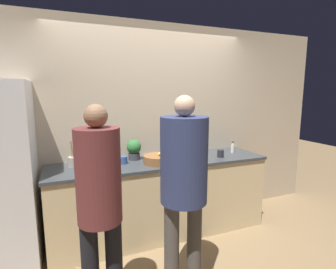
{
  "coord_description": "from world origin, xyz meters",
  "views": [
    {
      "loc": [
        -1.07,
        -2.49,
        1.75
      ],
      "look_at": [
        0.0,
        0.15,
        1.28
      ],
      "focal_mm": 28.0,
      "sensor_mm": 36.0,
      "label": 1
    }
  ],
  "objects_px": {
    "utensil_crock": "(73,161)",
    "potted_plant": "(134,149)",
    "fruit_bowl": "(158,159)",
    "bottle_clear": "(233,148)",
    "cup_black": "(220,153)",
    "person_left": "(99,198)",
    "cup_blue": "(124,160)",
    "person_center": "(184,175)"
  },
  "relations": [
    {
      "from": "fruit_bowl",
      "to": "cup_blue",
      "type": "relative_size",
      "value": 4.0
    },
    {
      "from": "bottle_clear",
      "to": "cup_blue",
      "type": "relative_size",
      "value": 1.73
    },
    {
      "from": "utensil_crock",
      "to": "bottle_clear",
      "type": "distance_m",
      "value": 2.04
    },
    {
      "from": "fruit_bowl",
      "to": "cup_black",
      "type": "xyz_separation_m",
      "value": [
        0.83,
        -0.02,
        -0.0
      ]
    },
    {
      "from": "person_left",
      "to": "potted_plant",
      "type": "height_order",
      "value": "person_left"
    },
    {
      "from": "bottle_clear",
      "to": "potted_plant",
      "type": "distance_m",
      "value": 1.35
    },
    {
      "from": "bottle_clear",
      "to": "cup_black",
      "type": "distance_m",
      "value": 0.33
    },
    {
      "from": "cup_blue",
      "to": "person_left",
      "type": "bearing_deg",
      "value": -111.49
    },
    {
      "from": "utensil_crock",
      "to": "potted_plant",
      "type": "xyz_separation_m",
      "value": [
        0.7,
        0.05,
        0.07
      ]
    },
    {
      "from": "utensil_crock",
      "to": "bottle_clear",
      "type": "relative_size",
      "value": 1.89
    },
    {
      "from": "person_center",
      "to": "fruit_bowl",
      "type": "bearing_deg",
      "value": 84.42
    },
    {
      "from": "utensil_crock",
      "to": "potted_plant",
      "type": "distance_m",
      "value": 0.7
    },
    {
      "from": "bottle_clear",
      "to": "potted_plant",
      "type": "height_order",
      "value": "potted_plant"
    },
    {
      "from": "utensil_crock",
      "to": "bottle_clear",
      "type": "xyz_separation_m",
      "value": [
        2.04,
        -0.09,
        -0.0
      ]
    },
    {
      "from": "person_center",
      "to": "utensil_crock",
      "type": "distance_m",
      "value": 1.37
    },
    {
      "from": "utensil_crock",
      "to": "cup_blue",
      "type": "relative_size",
      "value": 3.28
    },
    {
      "from": "person_center",
      "to": "potted_plant",
      "type": "xyz_separation_m",
      "value": [
        -0.13,
        1.13,
        0.0
      ]
    },
    {
      "from": "cup_black",
      "to": "utensil_crock",
      "type": "bearing_deg",
      "value": 172.0
    },
    {
      "from": "person_center",
      "to": "fruit_bowl",
      "type": "height_order",
      "value": "person_center"
    },
    {
      "from": "person_left",
      "to": "cup_black",
      "type": "distance_m",
      "value": 1.83
    },
    {
      "from": "cup_blue",
      "to": "potted_plant",
      "type": "relative_size",
      "value": 0.36
    },
    {
      "from": "cup_blue",
      "to": "utensil_crock",
      "type": "bearing_deg",
      "value": 170.9
    },
    {
      "from": "bottle_clear",
      "to": "cup_black",
      "type": "height_order",
      "value": "bottle_clear"
    },
    {
      "from": "cup_black",
      "to": "potted_plant",
      "type": "relative_size",
      "value": 0.38
    },
    {
      "from": "fruit_bowl",
      "to": "bottle_clear",
      "type": "height_order",
      "value": "bottle_clear"
    },
    {
      "from": "bottle_clear",
      "to": "cup_black",
      "type": "bearing_deg",
      "value": -152.58
    },
    {
      "from": "bottle_clear",
      "to": "cup_blue",
      "type": "distance_m",
      "value": 1.5
    },
    {
      "from": "person_left",
      "to": "fruit_bowl",
      "type": "height_order",
      "value": "person_left"
    },
    {
      "from": "fruit_bowl",
      "to": "cup_black",
      "type": "relative_size",
      "value": 3.71
    },
    {
      "from": "person_center",
      "to": "potted_plant",
      "type": "height_order",
      "value": "person_center"
    },
    {
      "from": "fruit_bowl",
      "to": "cup_black",
      "type": "height_order",
      "value": "fruit_bowl"
    },
    {
      "from": "potted_plant",
      "to": "cup_black",
      "type": "bearing_deg",
      "value": -15.54
    },
    {
      "from": "person_left",
      "to": "cup_black",
      "type": "relative_size",
      "value": 17.65
    },
    {
      "from": "person_left",
      "to": "bottle_clear",
      "type": "height_order",
      "value": "person_left"
    },
    {
      "from": "utensil_crock",
      "to": "fruit_bowl",
      "type": "bearing_deg",
      "value": -13.73
    },
    {
      "from": "cup_blue",
      "to": "bottle_clear",
      "type": "bearing_deg",
      "value": -0.28
    },
    {
      "from": "cup_blue",
      "to": "person_center",
      "type": "bearing_deg",
      "value": -73.58
    },
    {
      "from": "fruit_bowl",
      "to": "utensil_crock",
      "type": "bearing_deg",
      "value": 166.27
    },
    {
      "from": "utensil_crock",
      "to": "potted_plant",
      "type": "height_order",
      "value": "utensil_crock"
    },
    {
      "from": "fruit_bowl",
      "to": "cup_blue",
      "type": "xyz_separation_m",
      "value": [
        -0.38,
        0.14,
        -0.01
      ]
    },
    {
      "from": "fruit_bowl",
      "to": "cup_black",
      "type": "bearing_deg",
      "value": -1.45
    },
    {
      "from": "utensil_crock",
      "to": "cup_blue",
      "type": "distance_m",
      "value": 0.55
    }
  ]
}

